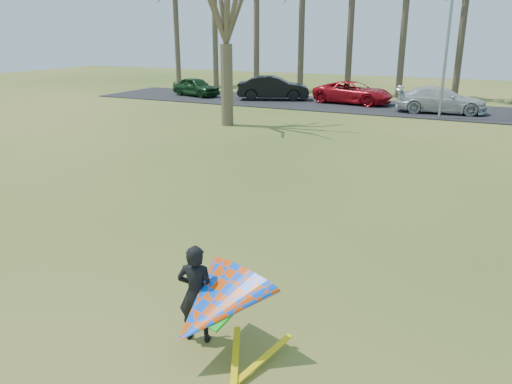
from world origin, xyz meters
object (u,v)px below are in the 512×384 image
at_px(streetlight, 451,38).
at_px(car_3, 441,100).
at_px(kite_flyer, 211,305).
at_px(car_2, 353,92).
at_px(car_0, 196,87).
at_px(car_1, 273,88).

relative_size(streetlight, car_3, 1.51).
bearing_deg(kite_flyer, car_3, 89.31).
distance_m(streetlight, car_2, 8.21).
distance_m(streetlight, car_0, 18.87).
relative_size(car_0, car_3, 0.77).
bearing_deg(streetlight, car_1, 164.81).
distance_m(car_1, car_3, 11.73).
xyz_separation_m(streetlight, car_3, (-0.36, 2.09, -3.64)).
bearing_deg(car_3, car_2, 66.56).
bearing_deg(car_1, car_3, -117.51).
distance_m(car_2, kite_flyer, 28.98).
relative_size(car_1, kite_flyer, 2.15).
bearing_deg(car_2, streetlight, -113.33).
height_order(car_0, car_2, car_2).
bearing_deg(car_0, car_1, -69.67).
bearing_deg(car_1, streetlight, -126.95).
relative_size(streetlight, car_2, 1.48).
xyz_separation_m(streetlight, car_1, (-12.03, 3.27, -3.56)).
height_order(car_2, kite_flyer, kite_flyer).
xyz_separation_m(car_0, car_2, (12.02, 1.10, 0.05)).
bearing_deg(streetlight, kite_flyer, -91.59).
bearing_deg(kite_flyer, streetlight, 88.41).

